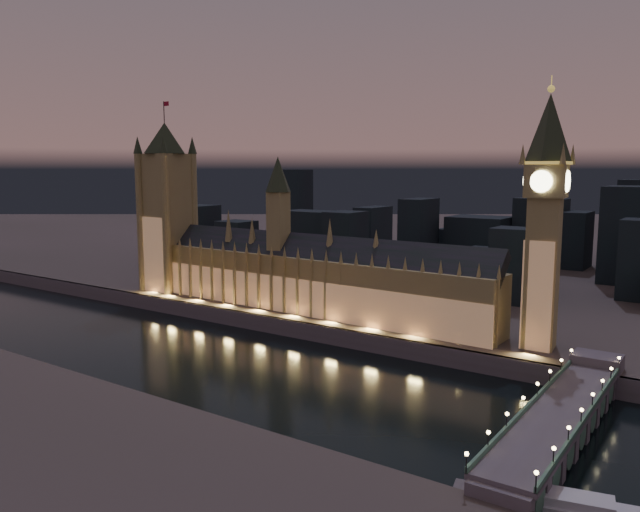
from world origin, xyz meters
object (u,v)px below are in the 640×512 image
Objects in this scene: elizabeth_tower at (546,200)px; river_boat at (555,504)px; palace_of_westminster at (308,275)px; victoria_tower at (167,198)px; westminster_bridge at (562,419)px.

elizabeth_tower reaches higher than river_boat.
victoria_tower is (-103.06, 0.16, 36.25)m from palace_of_westminster.
victoria_tower reaches higher than elizabeth_tower.
palace_of_westminster reaches higher than river_boat.
palace_of_westminster is 185.59m from river_boat.
palace_of_westminster reaches higher than westminster_bridge.
palace_of_westminster is at bearing -0.09° from victoria_tower.
elizabeth_tower is at bearing 107.61° from river_boat.
palace_of_westminster is 109.25m from victoria_tower.
westminster_bridge reaches higher than river_boat.
palace_of_westminster is 156.02m from westminster_bridge.
palace_of_westminster is at bearing -179.92° from elizabeth_tower.
elizabeth_tower is 93.38m from westminster_bridge.
palace_of_westminster is at bearing 155.07° from westminster_bridge.
elizabeth_tower is at bearing 111.18° from westminster_bridge.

